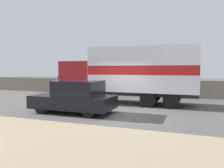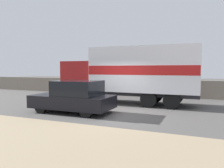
% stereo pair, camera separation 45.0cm
% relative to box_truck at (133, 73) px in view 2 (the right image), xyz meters
% --- Properties ---
extents(ground_plane, '(80.00, 80.00, 0.00)m').
position_rel_box_truck_xyz_m(ground_plane, '(-0.29, -3.03, -1.82)').
color(ground_plane, '#514F4C').
extents(stone_wall_backdrop, '(60.00, 0.35, 1.24)m').
position_rel_box_truck_xyz_m(stone_wall_backdrop, '(-0.29, 3.81, -1.20)').
color(stone_wall_backdrop, gray).
rests_on(stone_wall_backdrop, ground_plane).
extents(box_truck, '(8.01, 2.37, 3.26)m').
position_rel_box_truck_xyz_m(box_truck, '(0.00, 0.00, 0.00)').
color(box_truck, maroon).
rests_on(box_truck, ground_plane).
extents(car_hatchback, '(3.82, 1.83, 1.50)m').
position_rel_box_truck_xyz_m(car_hatchback, '(-1.77, -3.54, -1.10)').
color(car_hatchback, black).
rests_on(car_hatchback, ground_plane).
extents(pedestrian, '(0.37, 0.37, 1.69)m').
position_rel_box_truck_xyz_m(pedestrian, '(-6.58, 2.41, -0.94)').
color(pedestrian, '#473828').
rests_on(pedestrian, ground_plane).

